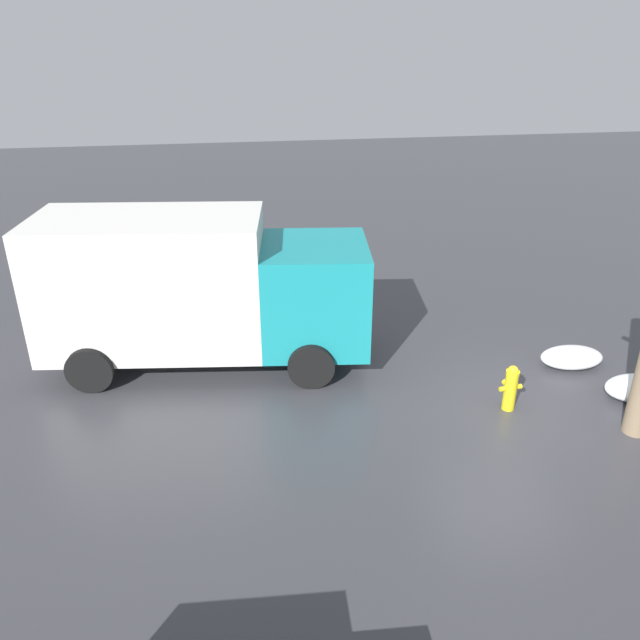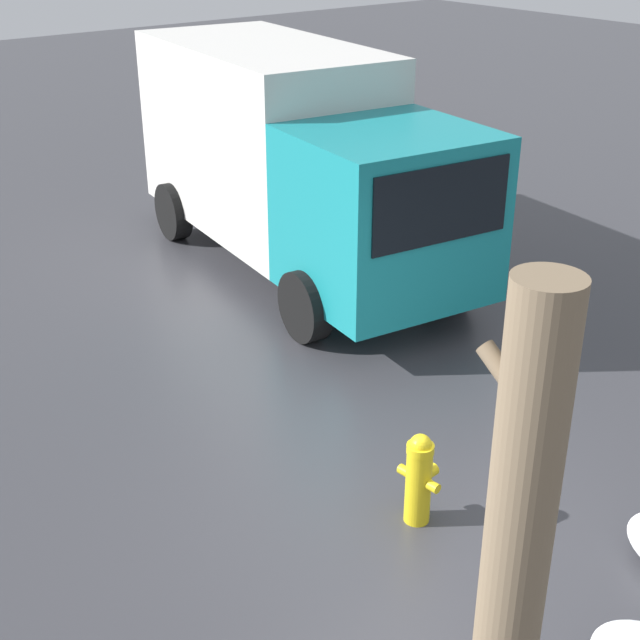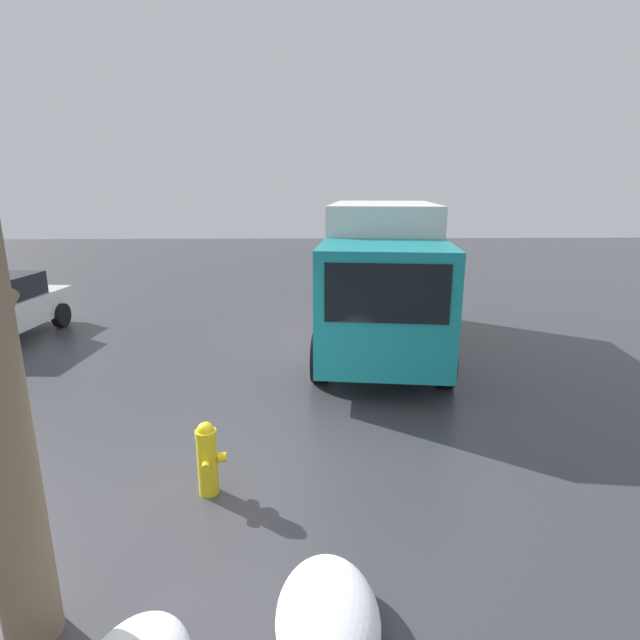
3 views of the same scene
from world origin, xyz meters
The scene contains 5 objects.
ground_plane centered at (0.00, 0.00, 0.00)m, with size 60.00×60.00×0.00m, color #38383D.
fire_hydrant centered at (0.00, 0.00, 0.45)m, with size 0.43×0.34×0.88m.
delivery_truck centered at (5.47, -2.75, 1.65)m, with size 6.62×3.12×3.08m.
snow_pile_by_hydrant centered at (-2.50, 0.04, 0.21)m, with size 1.19×0.79×0.42m.
snow_pile_curbside centered at (-1.95, -1.29, 0.19)m, with size 1.30×0.81×0.39m.
Camera 1 is at (4.94, 8.91, 6.31)m, focal length 35.00 mm.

